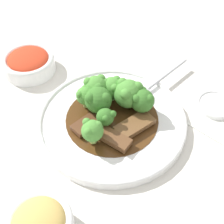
% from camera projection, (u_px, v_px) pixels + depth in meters
% --- Properties ---
extents(ground_plane, '(4.00, 4.00, 0.00)m').
position_uv_depth(ground_plane, '(112.00, 124.00, 0.61)').
color(ground_plane, silver).
extents(main_plate, '(0.29, 0.29, 0.02)m').
position_uv_depth(main_plate, '(112.00, 120.00, 0.60)').
color(main_plate, white).
rests_on(main_plate, ground_plane).
extents(beef_strip_0, '(0.06, 0.08, 0.01)m').
position_uv_depth(beef_strip_0, '(136.00, 124.00, 0.58)').
color(beef_strip_0, brown).
rests_on(beef_strip_0, main_plate).
extents(beef_strip_1, '(0.05, 0.07, 0.01)m').
position_uv_depth(beef_strip_1, '(89.00, 122.00, 0.58)').
color(beef_strip_1, '#56331E').
rests_on(beef_strip_1, main_plate).
extents(beef_strip_2, '(0.06, 0.03, 0.01)m').
position_uv_depth(beef_strip_2, '(114.00, 139.00, 0.55)').
color(beef_strip_2, brown).
rests_on(beef_strip_2, main_plate).
extents(broccoli_floret_0, '(0.05, 0.05, 0.06)m').
position_uv_depth(broccoli_floret_0, '(98.00, 100.00, 0.58)').
color(broccoli_floret_0, '#8EB756').
rests_on(broccoli_floret_0, main_plate).
extents(broccoli_floret_1, '(0.04, 0.04, 0.05)m').
position_uv_depth(broccoli_floret_1, '(91.00, 130.00, 0.53)').
color(broccoli_floret_1, '#8EB756').
rests_on(broccoli_floret_1, main_plate).
extents(broccoli_floret_2, '(0.04, 0.04, 0.05)m').
position_uv_depth(broccoli_floret_2, '(112.00, 88.00, 0.61)').
color(broccoli_floret_2, '#7FA84C').
rests_on(broccoli_floret_2, main_plate).
extents(broccoli_floret_3, '(0.05, 0.05, 0.05)m').
position_uv_depth(broccoli_floret_3, '(142.00, 100.00, 0.58)').
color(broccoli_floret_3, '#7FA84C').
rests_on(broccoli_floret_3, main_plate).
extents(broccoli_floret_4, '(0.06, 0.06, 0.06)m').
position_uv_depth(broccoli_floret_4, '(128.00, 93.00, 0.59)').
color(broccoli_floret_4, '#8EB756').
rests_on(broccoli_floret_4, main_plate).
extents(broccoli_floret_5, '(0.05, 0.05, 0.06)m').
position_uv_depth(broccoli_floret_5, '(96.00, 88.00, 0.60)').
color(broccoli_floret_5, '#7FA84C').
rests_on(broccoli_floret_5, main_plate).
extents(broccoli_floret_6, '(0.04, 0.04, 0.05)m').
position_uv_depth(broccoli_floret_6, '(85.00, 96.00, 0.59)').
color(broccoli_floret_6, '#8EB756').
rests_on(broccoli_floret_6, main_plate).
extents(broccoli_floret_7, '(0.03, 0.03, 0.04)m').
position_uv_depth(broccoli_floret_7, '(107.00, 118.00, 0.56)').
color(broccoli_floret_7, '#7FA84C').
rests_on(broccoli_floret_7, main_plate).
extents(serving_spoon, '(0.07, 0.20, 0.01)m').
position_uv_depth(serving_spoon, '(142.00, 92.00, 0.63)').
color(serving_spoon, silver).
rests_on(serving_spoon, main_plate).
extents(side_bowl_kimchi, '(0.12, 0.12, 0.04)m').
position_uv_depth(side_bowl_kimchi, '(29.00, 62.00, 0.70)').
color(side_bowl_kimchi, white).
rests_on(side_bowl_kimchi, ground_plane).
extents(sauce_dish, '(0.08, 0.08, 0.01)m').
position_uv_depth(sauce_dish, '(216.00, 105.00, 0.63)').
color(sauce_dish, white).
rests_on(sauce_dish, ground_plane).
extents(paper_napkin, '(0.12, 0.12, 0.01)m').
position_uv_depth(paper_napkin, '(223.00, 120.00, 0.61)').
color(paper_napkin, silver).
rests_on(paper_napkin, ground_plane).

